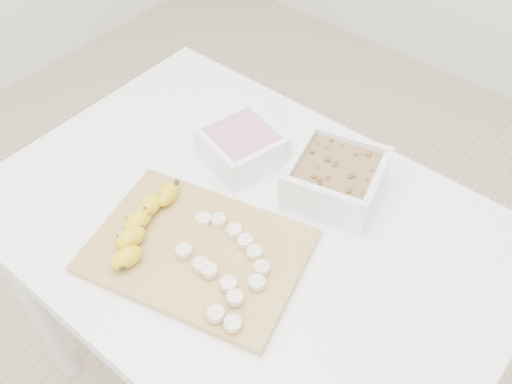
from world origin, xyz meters
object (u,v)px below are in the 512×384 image
Objects in this scene: bowl_yogurt at (242,145)px; banana at (143,225)px; bowl_granola at (336,177)px; table at (247,252)px; cutting_board at (198,251)px.

banana is (-0.00, -0.28, -0.00)m from bowl_yogurt.
bowl_yogurt is 0.21m from bowl_granola.
banana reaches higher than table.
table is 0.23m from banana.
bowl_granola is 0.55× the size of cutting_board.
table is at bearing 79.71° from cutting_board.
bowl_granola is at bearing 70.10° from cutting_board.
bowl_yogurt is at bearing 112.43° from cutting_board.
cutting_board is 1.82× the size of banana.
table is 5.66× the size of bowl_yogurt.
table is at bearing 42.02° from banana.
banana is at bearing -130.20° from table.
bowl_granola is 0.30m from cutting_board.
table is at bearing -115.53° from bowl_granola.
cutting_board is at bearing -67.57° from bowl_yogurt.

